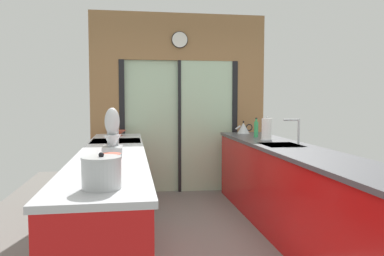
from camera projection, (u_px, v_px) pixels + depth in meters
ground_plane at (200, 231)px, 4.19m from camera, size 5.04×7.60×0.02m
back_wall_unit at (179, 92)px, 5.85m from camera, size 2.64×0.12×2.70m
left_counter_run at (112, 202)px, 3.56m from camera, size 0.62×3.80×0.92m
right_counter_run at (291, 191)px, 4.01m from camera, size 0.62×3.80×0.92m
sink_faucet at (296, 127)px, 4.23m from camera, size 0.19×0.02×0.28m
oven_range at (117, 179)px, 4.66m from camera, size 0.60×0.60×0.92m
mixing_bowl_near at (106, 170)px, 2.51m from camera, size 0.19×0.19×0.06m
mixing_bowl_mid at (110, 157)px, 3.03m from camera, size 0.17×0.17×0.07m
mixing_bowl_far at (119, 133)px, 5.27m from camera, size 0.20×0.20×0.08m
knife_block at (114, 139)px, 3.76m from camera, size 0.09×0.14×0.28m
stand_mixer at (112, 137)px, 3.39m from camera, size 0.17×0.27×0.42m
stock_pot at (102, 173)px, 2.12m from camera, size 0.22×0.22×0.20m
kettle at (244, 128)px, 5.63m from camera, size 0.26×0.18×0.18m
soap_bottle at (256, 129)px, 5.05m from camera, size 0.06×0.06×0.25m
paper_towel_roll at (267, 129)px, 4.67m from camera, size 0.14×0.14×0.29m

